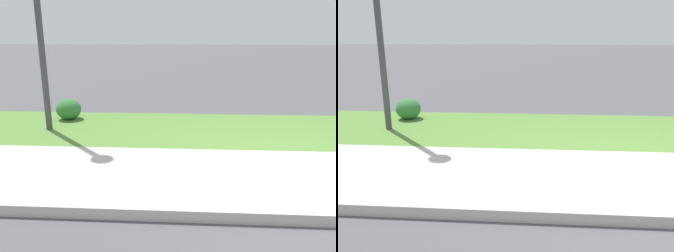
{
  "view_description": "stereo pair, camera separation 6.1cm",
  "coord_description": "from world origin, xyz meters",
  "views": [
    {
      "loc": [
        -1.42,
        -3.81,
        1.7
      ],
      "look_at": [
        -1.71,
        0.84,
        0.4
      ],
      "focal_mm": 35.0,
      "sensor_mm": 36.0,
      "label": 1
    },
    {
      "loc": [
        -1.36,
        -3.81,
        1.7
      ],
      "look_at": [
        -1.71,
        0.84,
        0.4
      ],
      "focal_mm": 35.0,
      "sensor_mm": 36.0,
      "label": 2
    }
  ],
  "objects": [
    {
      "name": "ground_plane",
      "position": [
        0.0,
        0.0,
        0.0
      ],
      "size": [
        120.0,
        120.0,
        0.0
      ],
      "primitive_type": "plane",
      "color": "#515154"
    },
    {
      "name": "shrub_bush_mid_verge",
      "position": [
        -3.89,
        2.68,
        0.22
      ],
      "size": [
        0.51,
        0.51,
        0.43
      ],
      "color": "#337538",
      "rests_on": "ground"
    },
    {
      "name": "sidewalk_pavement",
      "position": [
        0.0,
        0.0,
        0.01
      ],
      "size": [
        18.0,
        1.88,
        0.01
      ],
      "primitive_type": "cube",
      "color": "#BCB7AD",
      "rests_on": "ground"
    },
    {
      "name": "grass_verge",
      "position": [
        0.0,
        2.12,
        0.0
      ],
      "size": [
        18.0,
        2.36,
        0.01
      ],
      "primitive_type": "cube",
      "color": "#568438",
      "rests_on": "ground"
    }
  ]
}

